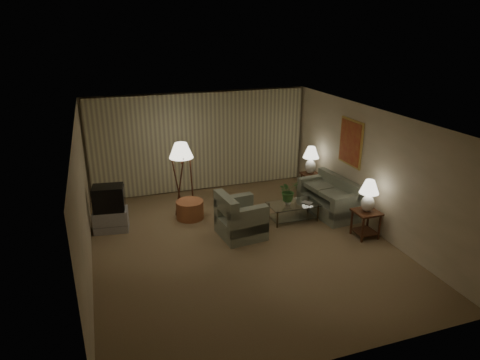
{
  "coord_description": "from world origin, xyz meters",
  "views": [
    {
      "loc": [
        -2.61,
        -7.53,
        4.39
      ],
      "look_at": [
        0.16,
        0.6,
        1.22
      ],
      "focal_mm": 32.0,
      "sensor_mm": 36.0,
      "label": 1
    }
  ],
  "objects_px": {
    "side_table_far": "(309,180)",
    "vase": "(288,202)",
    "sofa": "(328,200)",
    "floor_lamp": "(182,177)",
    "ottoman": "(190,210)",
    "table_lamp_near": "(369,193)",
    "crt_tv": "(108,198)",
    "tv_cabinet": "(111,220)",
    "armchair": "(241,219)",
    "side_table_near": "(366,219)",
    "table_lamp_far": "(311,158)",
    "coffee_table": "(293,209)"
  },
  "relations": [
    {
      "from": "table_lamp_near",
      "to": "ottoman",
      "type": "distance_m",
      "value": 4.09
    },
    {
      "from": "sofa",
      "to": "tv_cabinet",
      "type": "distance_m",
      "value": 5.1
    },
    {
      "from": "crt_tv",
      "to": "vase",
      "type": "distance_m",
      "value": 4.03
    },
    {
      "from": "table_lamp_near",
      "to": "vase",
      "type": "relative_size",
      "value": 4.88
    },
    {
      "from": "table_lamp_near",
      "to": "tv_cabinet",
      "type": "height_order",
      "value": "table_lamp_near"
    },
    {
      "from": "armchair",
      "to": "vase",
      "type": "relative_size",
      "value": 7.73
    },
    {
      "from": "table_lamp_far",
      "to": "ottoman",
      "type": "bearing_deg",
      "value": -172.43
    },
    {
      "from": "side_table_far",
      "to": "vase",
      "type": "distance_m",
      "value": 1.85
    },
    {
      "from": "armchair",
      "to": "side_table_far",
      "type": "height_order",
      "value": "armchair"
    },
    {
      "from": "tv_cabinet",
      "to": "ottoman",
      "type": "bearing_deg",
      "value": 9.53
    },
    {
      "from": "side_table_far",
      "to": "side_table_near",
      "type": "bearing_deg",
      "value": -90.0
    },
    {
      "from": "crt_tv",
      "to": "ottoman",
      "type": "distance_m",
      "value": 1.89
    },
    {
      "from": "table_lamp_far",
      "to": "coffee_table",
      "type": "bearing_deg",
      "value": -129.62
    },
    {
      "from": "side_table_near",
      "to": "floor_lamp",
      "type": "distance_m",
      "value": 4.33
    },
    {
      "from": "sofa",
      "to": "crt_tv",
      "type": "bearing_deg",
      "value": -103.72
    },
    {
      "from": "sofa",
      "to": "armchair",
      "type": "bearing_deg",
      "value": -84.99
    },
    {
      "from": "floor_lamp",
      "to": "vase",
      "type": "xyz_separation_m",
      "value": [
        2.19,
        -1.3,
        -0.43
      ]
    },
    {
      "from": "sofa",
      "to": "side_table_far",
      "type": "bearing_deg",
      "value": 167.74
    },
    {
      "from": "side_table_near",
      "to": "table_lamp_near",
      "type": "bearing_deg",
      "value": 175.24
    },
    {
      "from": "side_table_far",
      "to": "vase",
      "type": "xyz_separation_m",
      "value": [
        -1.27,
        -1.35,
        0.1
      ]
    },
    {
      "from": "table_lamp_near",
      "to": "crt_tv",
      "type": "height_order",
      "value": "table_lamp_near"
    },
    {
      "from": "table_lamp_far",
      "to": "table_lamp_near",
      "type": "bearing_deg",
      "value": -90.0
    },
    {
      "from": "side_table_near",
      "to": "coffee_table",
      "type": "distance_m",
      "value": 1.68
    },
    {
      "from": "sofa",
      "to": "side_table_far",
      "type": "xyz_separation_m",
      "value": [
        0.15,
        1.25,
        0.04
      ]
    },
    {
      "from": "table_lamp_near",
      "to": "crt_tv",
      "type": "xyz_separation_m",
      "value": [
        -5.2,
        2.09,
        -0.24
      ]
    },
    {
      "from": "coffee_table",
      "to": "side_table_near",
      "type": "bearing_deg",
      "value": -48.2
    },
    {
      "from": "table_lamp_far",
      "to": "vase",
      "type": "distance_m",
      "value": 1.93
    },
    {
      "from": "sofa",
      "to": "ottoman",
      "type": "bearing_deg",
      "value": -109.26
    },
    {
      "from": "side_table_far",
      "to": "coffee_table",
      "type": "distance_m",
      "value": 1.76
    },
    {
      "from": "side_table_near",
      "to": "table_lamp_far",
      "type": "relative_size",
      "value": 0.82
    },
    {
      "from": "sofa",
      "to": "table_lamp_near",
      "type": "bearing_deg",
      "value": 0.92
    },
    {
      "from": "table_lamp_near",
      "to": "ottoman",
      "type": "xyz_separation_m",
      "value": [
        -3.39,
        2.15,
        -0.8
      ]
    },
    {
      "from": "crt_tv",
      "to": "tv_cabinet",
      "type": "bearing_deg",
      "value": 0.0
    },
    {
      "from": "tv_cabinet",
      "to": "armchair",
      "type": "bearing_deg",
      "value": -16.25
    },
    {
      "from": "coffee_table",
      "to": "floor_lamp",
      "type": "bearing_deg",
      "value": 150.98
    },
    {
      "from": "sofa",
      "to": "ottoman",
      "type": "height_order",
      "value": "sofa"
    },
    {
      "from": "table_lamp_near",
      "to": "tv_cabinet",
      "type": "bearing_deg",
      "value": 158.13
    },
    {
      "from": "side_table_far",
      "to": "vase",
      "type": "bearing_deg",
      "value": -133.2
    },
    {
      "from": "table_lamp_far",
      "to": "tv_cabinet",
      "type": "relative_size",
      "value": 0.92
    },
    {
      "from": "tv_cabinet",
      "to": "sofa",
      "type": "bearing_deg",
      "value": -0.73
    },
    {
      "from": "crt_tv",
      "to": "ottoman",
      "type": "bearing_deg",
      "value": 9.53
    },
    {
      "from": "side_table_near",
      "to": "side_table_far",
      "type": "distance_m",
      "value": 2.6
    },
    {
      "from": "table_lamp_near",
      "to": "vase",
      "type": "xyz_separation_m",
      "value": [
        -1.27,
        1.25,
        -0.53
      ]
    },
    {
      "from": "floor_lamp",
      "to": "ottoman",
      "type": "xyz_separation_m",
      "value": [
        0.07,
        -0.4,
        -0.7
      ]
    },
    {
      "from": "table_lamp_near",
      "to": "sofa",
      "type": "bearing_deg",
      "value": 96.34
    },
    {
      "from": "sofa",
      "to": "side_table_near",
      "type": "bearing_deg",
      "value": 0.92
    },
    {
      "from": "crt_tv",
      "to": "side_table_near",
      "type": "bearing_deg",
      "value": -14.29
    },
    {
      "from": "sofa",
      "to": "table_lamp_near",
      "type": "height_order",
      "value": "table_lamp_near"
    },
    {
      "from": "floor_lamp",
      "to": "vase",
      "type": "distance_m",
      "value": 2.59
    },
    {
      "from": "crt_tv",
      "to": "table_lamp_far",
      "type": "bearing_deg",
      "value": 13.21
    }
  ]
}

